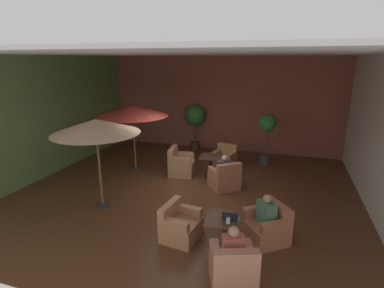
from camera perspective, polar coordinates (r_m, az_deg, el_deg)
name	(u,v)px	position (r m, az deg, el deg)	size (l,w,h in m)	color
ground_plane	(187,191)	(8.76, -0.92, -9.00)	(9.57, 8.97, 0.02)	#54311C
wall_back_brick	(222,104)	(12.36, 5.80, 7.59)	(9.57, 0.08, 3.80)	brown
wall_left_accent	(47,117)	(10.65, -26.00, 4.70)	(0.08, 8.97, 3.80)	#618448
ceiling_slab	(187,53)	(7.94, -1.05, 17.02)	(9.57, 8.97, 0.06)	silver
cafe_table_front_left	(225,226)	(6.09, 6.27, -15.34)	(0.78, 0.78, 0.69)	black
armchair_front_left_north	(233,269)	(5.41, 7.81, -22.65)	(0.95, 1.00, 0.86)	#AE6E52
armchair_front_left_east	(267,227)	(6.66, 14.17, -15.18)	(1.09, 1.10, 0.80)	#B56A4A
armchair_front_left_south	(180,225)	(6.55, -2.29, -15.33)	(0.80, 0.87, 0.76)	#B4764F
cafe_table_front_right	(211,161)	(9.59, 3.64, -3.33)	(0.70, 0.70, 0.69)	black
armchair_front_right_north	(225,179)	(8.83, 6.29, -6.62)	(1.06, 1.06, 0.85)	#B56D4C
armchair_front_right_east	(224,159)	(10.50, 6.23, -2.92)	(0.87, 0.86, 0.82)	#A87645
armchair_front_right_south	(181,165)	(9.81, -2.19, -3.99)	(0.87, 0.86, 0.92)	#A6744F
patio_umbrella_tall_red	(96,127)	(7.54, -17.96, 3.16)	(2.13, 2.13, 2.31)	#2D2D2D
patio_umbrella_center_beige	(133,111)	(9.96, -11.30, 6.27)	(2.33, 2.33, 2.25)	#2D2D2D
potted_tree_left_corner	(267,130)	(10.76, 14.20, 2.57)	(0.62, 0.62, 1.86)	#383834
potted_tree_mid_left	(195,117)	(12.31, 0.61, 5.19)	(0.85, 0.85, 1.89)	#3E3629
patron_blue_shirt	(233,246)	(5.19, 7.91, -18.82)	(0.40, 0.31, 0.65)	#B05144
patron_by_window	(224,167)	(8.73, 6.23, -4.32)	(0.44, 0.41, 0.60)	#413643
patron_with_friend	(266,211)	(6.46, 14.07, -12.41)	(0.44, 0.47, 0.65)	#48785D
iced_drink_cup	(228,221)	(5.84, 6.97, -14.37)	(0.08, 0.08, 0.11)	silver
open_laptop	(230,218)	(5.94, 7.37, -13.91)	(0.32, 0.24, 0.20)	#9EA0A5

